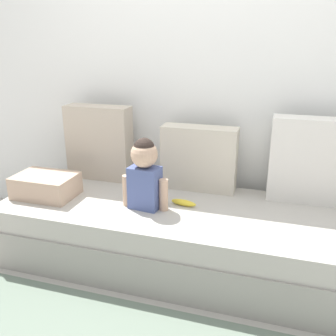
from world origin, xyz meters
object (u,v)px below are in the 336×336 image
Objects in this scene: throw_pillow_right at (317,161)px; toddler at (145,172)px; banana at (184,203)px; throw_pillow_left at (99,143)px; throw_pillow_center at (199,158)px; folded_blanket at (46,186)px; couch at (186,235)px.

toddler is at bearing -157.89° from throw_pillow_right.
toddler is 2.68× the size of banana.
throw_pillow_left reaches higher than throw_pillow_center.
throw_pillow_right is 1.29× the size of toddler.
throw_pillow_left is 1.38× the size of folded_blanket.
throw_pillow_right is at bearing 0.00° from throw_pillow_left.
toddler reaches higher than couch.
banana is at bearing 7.42° from folded_blanket.
couch is 6.19× the size of folded_blanket.
couch is 0.52m from toddler.
throw_pillow_center is 1.31× the size of folded_blanket.
toddler is (-0.25, -0.08, 0.45)m from couch.
folded_blanket is (-0.71, -0.02, -0.16)m from toddler.
folded_blanket is at bearing -178.02° from toddler.
toddler is at bearing -161.66° from couch.
throw_pillow_left and throw_pillow_right have the same top height.
throw_pillow_left reaches higher than toddler.
toddler reaches higher than throw_pillow_center.
throw_pillow_left is at bearing 156.91° from banana.
banana is (-0.02, 0.01, 0.23)m from couch.
throw_pillow_right is 1.46× the size of folded_blanket.
throw_pillow_right is (0.77, 0.00, 0.05)m from throw_pillow_center.
throw_pillow_left is 3.25× the size of banana.
throw_pillow_center is (0.00, 0.33, 0.43)m from couch.
couch is 14.56× the size of banana.
throw_pillow_right is 1.79m from folded_blanket.
throw_pillow_center reaches higher than couch.
throw_pillow_right reaches higher than banana.
throw_pillow_right is (0.77, 0.33, 0.48)m from couch.
couch is at bearing -156.70° from throw_pillow_right.
throw_pillow_left is at bearing 180.00° from throw_pillow_center.
banana is 0.94m from folded_blanket.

